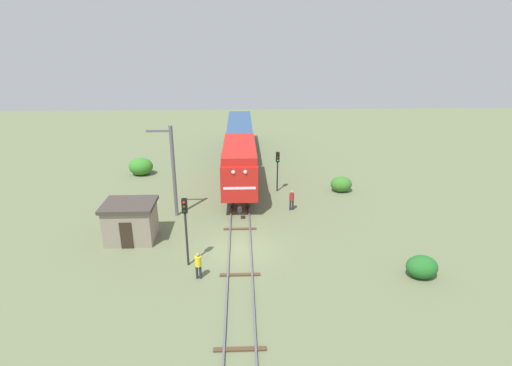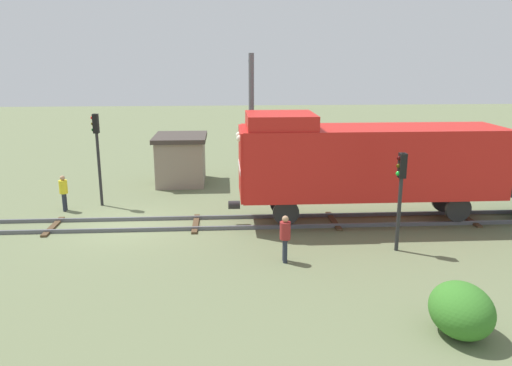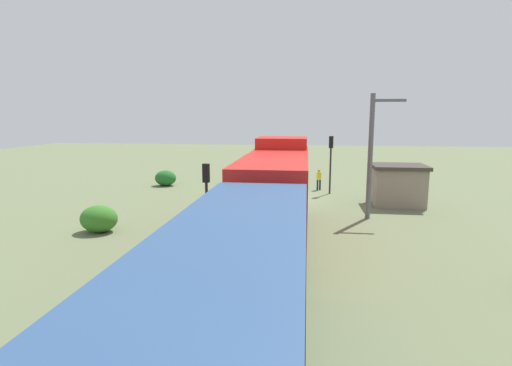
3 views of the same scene
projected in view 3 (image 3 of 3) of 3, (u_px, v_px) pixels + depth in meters
ground_plane at (287, 197)px, 29.66m from camera, size 108.11×108.11×0.00m
railway_track at (287, 196)px, 29.65m from camera, size 2.40×72.08×0.16m
locomotive at (277, 183)px, 19.15m from camera, size 2.90×11.60×4.60m
passenger_car_leading at (213, 341)px, 6.14m from camera, size 2.84×14.00×3.66m
traffic_signal_near at (331, 154)px, 30.43m from camera, size 0.32×0.34×4.44m
traffic_signal_mid at (206, 186)px, 19.26m from camera, size 0.32×0.34×3.69m
worker_near_track at (319, 178)px, 32.34m from camera, size 0.38×0.38×1.70m
worker_by_signal at (212, 200)px, 23.80m from camera, size 0.38×0.38×1.70m
catenary_mast at (372, 153)px, 22.84m from camera, size 1.94×0.28×7.20m
relay_hut at (398, 185)px, 26.74m from camera, size 3.50×2.90×2.74m
bush_mid at (99, 219)px, 20.60m from camera, size 1.93×1.58×1.40m
bush_far at (166, 178)px, 34.34m from camera, size 1.83×1.50×1.33m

